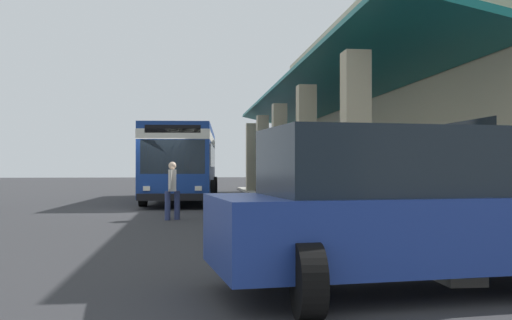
# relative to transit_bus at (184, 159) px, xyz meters

# --- Properties ---
(ground) EXTENTS (120.00, 120.00, 0.00)m
(ground) POSITION_rel_transit_bus_xyz_m (5.24, 6.84, -1.85)
(ground) COLOR #2D2D30
(curb_strip) EXTENTS (32.34, 0.50, 0.12)m
(curb_strip) POSITION_rel_transit_bus_xyz_m (3.03, 3.71, -1.79)
(curb_strip) COLOR #9E998E
(curb_strip) RESTS_ON ground
(plaza_building) EXTENTS (27.25, 16.70, 7.87)m
(plaza_building) POSITION_rel_transit_bus_xyz_m (3.03, 13.34, 2.09)
(plaza_building) COLOR #C6B793
(plaza_building) RESTS_ON ground
(transit_bus) EXTENTS (11.34, 3.26, 3.34)m
(transit_bus) POSITION_rel_transit_bus_xyz_m (0.00, 0.00, 0.00)
(transit_bus) COLOR navy
(transit_bus) RESTS_ON ground
(parked_suv_blue) EXTENTS (3.08, 5.00, 1.97)m
(parked_suv_blue) POSITION_rel_transit_bus_xyz_m (19.30, 2.87, -0.84)
(parked_suv_blue) COLOR navy
(parked_suv_blue) RESTS_ON ground
(pedestrian) EXTENTS (0.67, 0.42, 1.64)m
(pedestrian) POSITION_rel_transit_bus_xyz_m (9.35, -0.24, -0.93)
(pedestrian) COLOR navy
(pedestrian) RESTS_ON ground
(potted_palm) EXTENTS (1.53, 1.93, 2.56)m
(potted_palm) POSITION_rel_transit_bus_xyz_m (7.26, 4.90, -1.22)
(potted_palm) COLOR brown
(potted_palm) RESTS_ON ground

